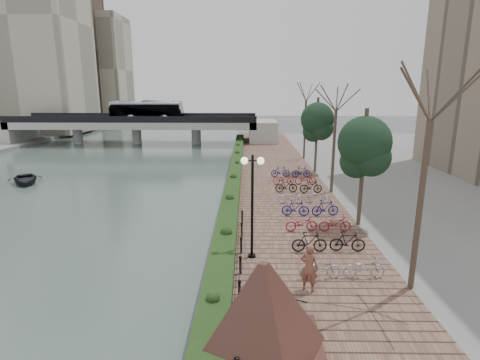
{
  "coord_description": "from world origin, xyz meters",
  "views": [
    {
      "loc": [
        1.65,
        -11.2,
        7.92
      ],
      "look_at": [
        1.19,
        13.41,
        2.0
      ],
      "focal_mm": 28.0,
      "sensor_mm": 36.0,
      "label": 1
    }
  ],
  "objects_px": {
    "pedestrian": "(309,267)",
    "granite_monument": "(263,311)",
    "boat": "(25,179)",
    "motorcycle": "(292,326)",
    "lamppost": "(252,184)"
  },
  "relations": [
    {
      "from": "pedestrian",
      "to": "boat",
      "type": "bearing_deg",
      "value": -18.97
    },
    {
      "from": "granite_monument",
      "to": "lamppost",
      "type": "distance_m",
      "value": 6.9
    },
    {
      "from": "granite_monument",
      "to": "pedestrian",
      "type": "relative_size",
      "value": 2.64
    },
    {
      "from": "pedestrian",
      "to": "boat",
      "type": "distance_m",
      "value": 28.29
    },
    {
      "from": "granite_monument",
      "to": "boat",
      "type": "xyz_separation_m",
      "value": [
        -19.69,
        21.96,
        -1.56
      ]
    },
    {
      "from": "granite_monument",
      "to": "pedestrian",
      "type": "xyz_separation_m",
      "value": [
        1.9,
        3.71,
        -0.54
      ]
    },
    {
      "from": "lamppost",
      "to": "granite_monument",
      "type": "bearing_deg",
      "value": -88.19
    },
    {
      "from": "granite_monument",
      "to": "lamppost",
      "type": "height_order",
      "value": "lamppost"
    },
    {
      "from": "motorcycle",
      "to": "boat",
      "type": "height_order",
      "value": "motorcycle"
    },
    {
      "from": "lamppost",
      "to": "boat",
      "type": "distance_m",
      "value": 25.04
    },
    {
      "from": "motorcycle",
      "to": "lamppost",
      "type": "bearing_deg",
      "value": 125.19
    },
    {
      "from": "granite_monument",
      "to": "motorcycle",
      "type": "distance_m",
      "value": 1.51
    },
    {
      "from": "motorcycle",
      "to": "granite_monument",
      "type": "bearing_deg",
      "value": -118.01
    },
    {
      "from": "pedestrian",
      "to": "granite_monument",
      "type": "bearing_deg",
      "value": 84.17
    },
    {
      "from": "motorcycle",
      "to": "boat",
      "type": "xyz_separation_m",
      "value": [
        -20.61,
        21.26,
        -0.6
      ]
    }
  ]
}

